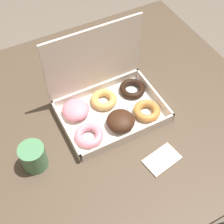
{
  "coord_description": "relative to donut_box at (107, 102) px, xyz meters",
  "views": [
    {
      "loc": [
        -0.27,
        -0.64,
        1.68
      ],
      "look_at": [
        0.05,
        -0.03,
        0.79
      ],
      "focal_mm": 50.0,
      "sensor_mm": 36.0,
      "label": 1
    }
  ],
  "objects": [
    {
      "name": "dining_table",
      "position": [
        -0.05,
        0.0,
        -0.14
      ],
      "size": [
        1.23,
        1.02,
        0.77
      ],
      "color": "#4C3D2D",
      "rests_on": "ground_plane"
    },
    {
      "name": "ground_plane",
      "position": [
        -0.05,
        0.0,
        -0.82
      ],
      "size": [
        8.0,
        8.0,
        0.0
      ],
      "primitive_type": "plane",
      "color": "#6B6054"
    },
    {
      "name": "paper_napkin",
      "position": [
        0.07,
        -0.27,
        -0.05
      ],
      "size": [
        0.13,
        0.09,
        0.01
      ],
      "color": "silver",
      "rests_on": "dining_table"
    },
    {
      "name": "coffee_mug",
      "position": [
        -0.31,
        -0.09,
        -0.0
      ],
      "size": [
        0.08,
        0.08,
        0.09
      ],
      "color": "#4C8456",
      "rests_on": "dining_table"
    },
    {
      "name": "donut_box",
      "position": [
        0.0,
        0.0,
        0.0
      ],
      "size": [
        0.37,
        0.27,
        0.3
      ],
      "color": "silver",
      "rests_on": "dining_table"
    }
  ]
}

